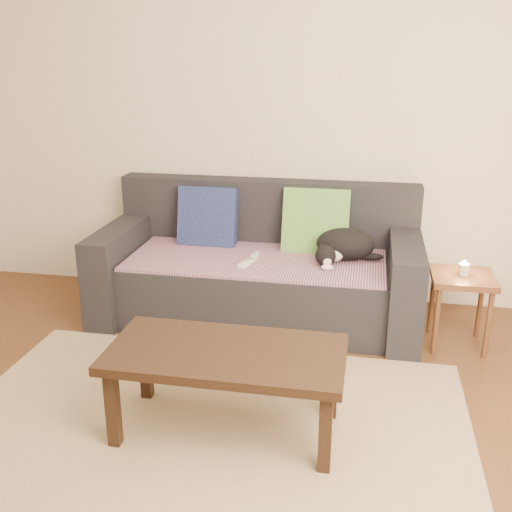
# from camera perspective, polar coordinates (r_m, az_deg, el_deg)

# --- Properties ---
(ground) EXTENTS (4.50, 4.50, 0.00)m
(ground) POSITION_cam_1_polar(r_m,az_deg,el_deg) (2.84, -5.86, -18.48)
(ground) COLOR brown
(ground) RESTS_ON ground
(back_wall) EXTENTS (4.50, 0.04, 2.60)m
(back_wall) POSITION_cam_1_polar(r_m,az_deg,el_deg) (4.23, 1.41, 13.23)
(back_wall) COLOR beige
(back_wall) RESTS_ON ground
(sofa) EXTENTS (2.10, 0.94, 0.87)m
(sofa) POSITION_cam_1_polar(r_m,az_deg,el_deg) (4.04, 0.30, -1.51)
(sofa) COLOR #232328
(sofa) RESTS_ON ground
(throw_blanket) EXTENTS (1.66, 0.74, 0.02)m
(throw_blanket) POSITION_cam_1_polar(r_m,az_deg,el_deg) (3.91, 0.05, -0.31)
(throw_blanket) COLOR #4A2D54
(throw_blanket) RESTS_ON sofa
(cushion_navy) EXTENTS (0.41, 0.19, 0.42)m
(cushion_navy) POSITION_cam_1_polar(r_m,az_deg,el_deg) (4.18, -4.61, 3.77)
(cushion_navy) COLOR #141046
(cushion_navy) RESTS_ON throw_blanket
(cushion_green) EXTENTS (0.44, 0.23, 0.46)m
(cushion_green) POSITION_cam_1_polar(r_m,az_deg,el_deg) (4.05, 5.72, 3.24)
(cushion_green) COLOR #0E5D4F
(cushion_green) RESTS_ON throw_blanket
(cat) EXTENTS (0.48, 0.46, 0.20)m
(cat) POSITION_cam_1_polar(r_m,az_deg,el_deg) (3.89, 8.39, 1.02)
(cat) COLOR black
(cat) RESTS_ON throw_blanket
(wii_remote_a) EXTENTS (0.08, 0.15, 0.03)m
(wii_remote_a) POSITION_cam_1_polar(r_m,az_deg,el_deg) (3.76, -1.00, -0.72)
(wii_remote_a) COLOR white
(wii_remote_a) RESTS_ON throw_blanket
(wii_remote_b) EXTENTS (0.04, 0.15, 0.03)m
(wii_remote_b) POSITION_cam_1_polar(r_m,az_deg,el_deg) (3.88, -0.21, -0.11)
(wii_remote_b) COLOR white
(wii_remote_b) RESTS_ON throw_blanket
(side_table) EXTENTS (0.37, 0.37, 0.46)m
(side_table) POSITION_cam_1_polar(r_m,az_deg,el_deg) (3.80, 19.01, -2.85)
(side_table) COLOR brown
(side_table) RESTS_ON ground
(candle) EXTENTS (0.06, 0.06, 0.09)m
(candle) POSITION_cam_1_polar(r_m,az_deg,el_deg) (3.76, 19.20, -1.19)
(candle) COLOR beige
(candle) RESTS_ON side_table
(rug) EXTENTS (2.50, 1.80, 0.01)m
(rug) POSITION_cam_1_polar(r_m,az_deg,el_deg) (2.95, -5.01, -16.67)
(rug) COLOR tan
(rug) RESTS_ON ground
(coffee_table) EXTENTS (1.08, 0.54, 0.43)m
(coffee_table) POSITION_cam_1_polar(r_m,az_deg,el_deg) (2.78, -2.87, -9.92)
(coffee_table) COLOR black
(coffee_table) RESTS_ON rug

